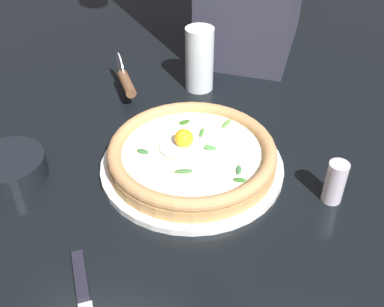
# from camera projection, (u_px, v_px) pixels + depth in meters

# --- Properties ---
(ground_plane) EXTENTS (2.40, 2.40, 0.03)m
(ground_plane) POSITION_uv_depth(u_px,v_px,m) (166.00, 169.00, 0.82)
(ground_plane) COLOR black
(ground_plane) RESTS_ON ground
(pizza_plate) EXTENTS (0.32, 0.32, 0.01)m
(pizza_plate) POSITION_uv_depth(u_px,v_px,m) (192.00, 165.00, 0.80)
(pizza_plate) COLOR white
(pizza_plate) RESTS_ON ground
(pizza) EXTENTS (0.29, 0.29, 0.06)m
(pizza) POSITION_uv_depth(u_px,v_px,m) (192.00, 153.00, 0.78)
(pizza) COLOR tan
(pizza) RESTS_ON pizza_plate
(side_bowl) EXTENTS (0.13, 0.13, 0.04)m
(side_bowl) POSITION_uv_depth(u_px,v_px,m) (8.00, 167.00, 0.77)
(side_bowl) COLOR black
(side_bowl) RESTS_ON ground
(pizza_cutter) EXTENTS (0.08, 0.13, 0.08)m
(pizza_cutter) POSITION_uv_depth(u_px,v_px,m) (125.00, 79.00, 0.97)
(pizza_cutter) COLOR silver
(pizza_cutter) RESTS_ON ground
(table_knife) EXTENTS (0.12, 0.21, 0.01)m
(table_knife) POSITION_uv_depth(u_px,v_px,m) (84.00, 300.00, 0.59)
(table_knife) COLOR silver
(table_knife) RESTS_ON ground
(drinking_glass) EXTENTS (0.06, 0.06, 0.14)m
(drinking_glass) POSITION_uv_depth(u_px,v_px,m) (199.00, 63.00, 0.98)
(drinking_glass) COLOR silver
(drinking_glass) RESTS_ON ground
(pepper_shaker) EXTENTS (0.03, 0.03, 0.07)m
(pepper_shaker) POSITION_uv_depth(u_px,v_px,m) (335.00, 182.00, 0.71)
(pepper_shaker) COLOR silver
(pepper_shaker) RESTS_ON ground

